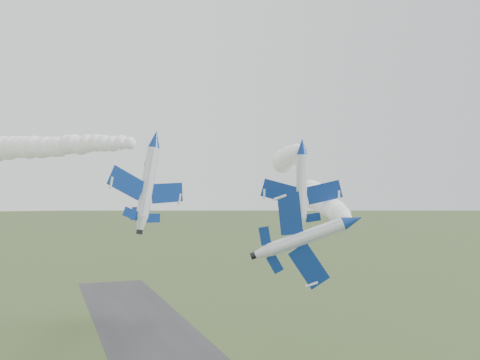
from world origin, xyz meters
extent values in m
cylinder|color=silver|center=(7.84, -0.95, 31.82)|extent=(5.31, 8.85, 2.00)
cone|color=navy|center=(5.65, -6.03, 31.82)|extent=(2.75, 2.90, 2.00)
cone|color=silver|center=(9.95, 3.95, 31.82)|extent=(2.59, 2.52, 2.00)
cylinder|color=black|center=(10.36, 4.90, 31.82)|extent=(1.18, 0.98, 1.02)
ellipsoid|color=black|center=(7.45, -3.24, 32.02)|extent=(2.42, 3.29, 1.34)
cube|color=navy|center=(7.06, 0.30, 34.72)|extent=(2.61, 3.00, 4.57)
cube|color=navy|center=(9.01, -0.54, 28.82)|extent=(2.61, 3.00, 4.57)
cube|color=navy|center=(9.05, 3.31, 33.39)|extent=(1.19, 1.37, 2.00)
cube|color=navy|center=(10.09, 2.86, 30.25)|extent=(1.19, 1.37, 2.00)
cube|color=navy|center=(10.65, 2.35, 32.28)|extent=(2.69, 2.41, 0.89)
cylinder|color=silver|center=(-10.96, 17.78, 42.10)|extent=(5.46, 9.19, 1.93)
cone|color=navy|center=(-8.63, 12.48, 42.10)|extent=(2.73, 2.98, 1.93)
cone|color=silver|center=(-13.20, 22.89, 42.10)|extent=(2.56, 2.58, 1.93)
cylinder|color=black|center=(-13.64, 23.89, 42.10)|extent=(1.16, 0.99, 0.98)
ellipsoid|color=black|center=(-9.90, 15.67, 42.71)|extent=(2.44, 3.40, 1.28)
cube|color=navy|center=(-14.29, 17.28, 42.58)|extent=(5.60, 4.40, 1.12)
cube|color=navy|center=(-8.39, 19.87, 41.31)|extent=(5.60, 4.40, 1.12)
cube|color=navy|center=(-14.38, 21.30, 42.44)|extent=(2.47, 1.97, 0.53)
cube|color=navy|center=(-11.23, 22.68, 41.76)|extent=(2.47, 1.97, 0.53)
cube|color=navy|center=(-12.45, 21.86, 43.50)|extent=(1.25, 1.84, 2.39)
cylinder|color=silver|center=(11.30, 18.32, 41.83)|extent=(5.08, 9.28, 1.69)
cone|color=navy|center=(9.08, 12.87, 41.83)|extent=(2.49, 2.90, 1.69)
cone|color=silver|center=(13.44, 23.57, 41.83)|extent=(2.32, 2.49, 1.69)
cylinder|color=black|center=(13.85, 24.60, 41.83)|extent=(1.05, 0.94, 0.86)
ellipsoid|color=black|center=(10.41, 16.10, 42.45)|extent=(2.25, 3.39, 1.13)
cube|color=navy|center=(8.55, 20.40, 41.72)|extent=(5.74, 4.39, 0.24)
cube|color=navy|center=(14.72, 17.89, 41.60)|extent=(5.74, 4.39, 0.24)
cube|color=navy|center=(11.41, 23.31, 41.86)|extent=(2.52, 1.97, 0.15)
cube|color=navy|center=(14.70, 21.97, 41.80)|extent=(2.52, 1.97, 0.15)
cube|color=navy|center=(12.98, 22.38, 43.27)|extent=(0.83, 1.71, 2.44)
camera|label=1|loc=(-25.07, -53.19, 35.07)|focal=40.00mm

